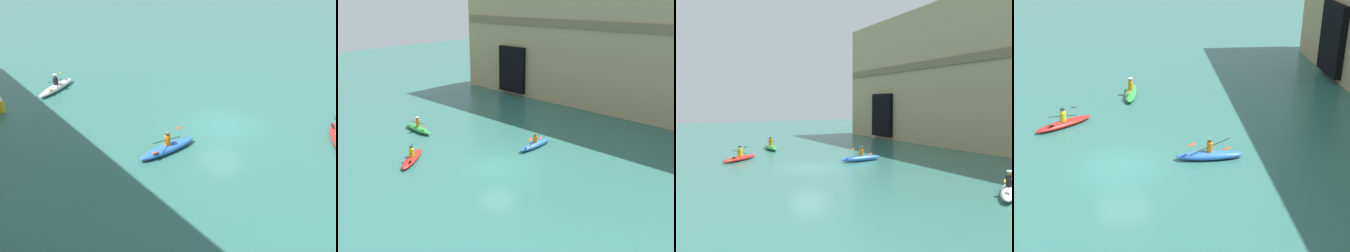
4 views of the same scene
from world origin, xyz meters
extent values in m
plane|color=#2D665B|center=(0.00, 0.00, 0.00)|extent=(120.00, 120.00, 0.00)
cube|color=tan|center=(-0.06, 18.62, 6.94)|extent=(38.55, 7.43, 13.87)
cube|color=#79674A|center=(-0.06, 14.85, 8.02)|extent=(37.78, 0.24, 0.73)
cube|color=black|center=(-12.11, 14.75, 2.84)|extent=(3.48, 0.70, 4.99)
ellipsoid|color=green|center=(-9.56, 0.39, 0.21)|extent=(3.45, 0.92, 0.41)
cylinder|color=orange|center=(-9.56, 0.39, 0.70)|extent=(0.31, 0.31, 0.57)
sphere|color=brown|center=(-9.56, 0.39, 1.10)|extent=(0.23, 0.23, 0.23)
cylinder|color=silver|center=(-9.56, 0.39, 1.19)|extent=(0.28, 0.28, 0.06)
cylinder|color=black|center=(-9.56, 0.39, 0.73)|extent=(2.24, 0.26, 0.35)
ellipsoid|color=#D84C19|center=(-10.55, 0.49, 0.87)|extent=(0.46, 0.22, 0.11)
ellipsoid|color=#D84C19|center=(-8.56, 0.29, 0.59)|extent=(0.46, 0.22, 0.11)
ellipsoid|color=red|center=(-4.91, -3.29, 0.17)|extent=(2.64, 3.13, 0.34)
cylinder|color=gold|center=(-4.91, -3.29, 0.60)|extent=(0.35, 0.35, 0.52)
sphere|color=beige|center=(-4.91, -3.29, 0.96)|extent=(0.19, 0.19, 0.19)
cylinder|color=#232328|center=(-4.91, -3.29, 1.04)|extent=(0.24, 0.24, 0.06)
cylinder|color=black|center=(-4.91, -3.29, 0.63)|extent=(1.56, 1.27, 0.58)
ellipsoid|color=black|center=(-5.58, -2.75, 0.87)|extent=(0.45, 0.41, 0.17)
ellipsoid|color=black|center=(-4.24, -3.84, 0.39)|extent=(0.45, 0.41, 0.17)
ellipsoid|color=blue|center=(-0.35, 4.25, 0.21)|extent=(0.70, 3.27, 0.41)
cylinder|color=orange|center=(-0.35, 4.25, 0.65)|extent=(0.29, 0.29, 0.47)
sphere|color=brown|center=(-0.35, 4.25, 0.98)|extent=(0.18, 0.18, 0.18)
cylinder|color=#4C6B4C|center=(-0.35, 4.25, 1.05)|extent=(0.23, 0.23, 0.06)
cylinder|color=black|center=(-0.35, 4.25, 0.67)|extent=(0.56, 2.04, 0.61)
ellipsoid|color=#D84C19|center=(-0.12, 3.35, 0.93)|extent=(0.28, 0.47, 0.17)
ellipsoid|color=#D84C19|center=(-0.59, 5.14, 0.42)|extent=(0.28, 0.47, 0.17)
camera|label=1|loc=(-12.53, 13.85, 9.54)|focal=40.00mm
camera|label=2|loc=(15.47, -15.81, 10.52)|focal=40.00mm
camera|label=3|loc=(19.34, -8.32, 4.07)|focal=35.00mm
camera|label=4|loc=(19.41, 1.14, 10.65)|focal=50.00mm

